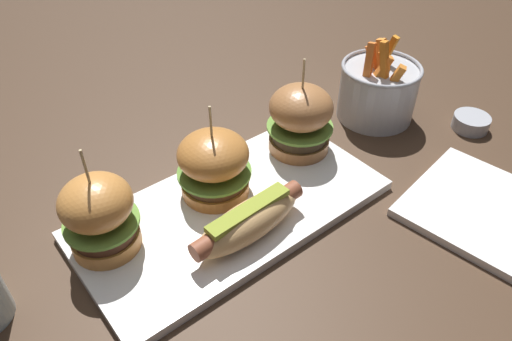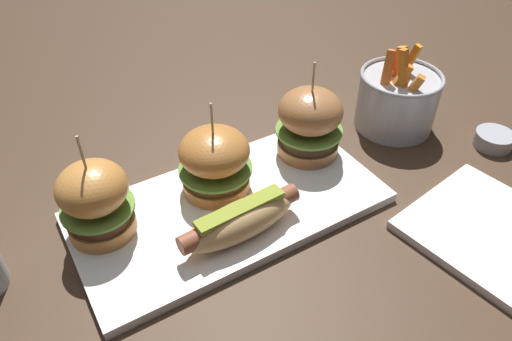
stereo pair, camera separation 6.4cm
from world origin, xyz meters
name	(u,v)px [view 2 (the right image)]	position (x,y,z in m)	size (l,w,h in m)	color
ground_plane	(230,211)	(0.00, 0.00, 0.00)	(3.00, 3.00, 0.00)	#422D1E
platter_main	(230,207)	(0.00, 0.00, 0.01)	(0.42, 0.21, 0.01)	white
hot_dog	(241,219)	(-0.01, -0.06, 0.04)	(0.17, 0.06, 0.05)	tan
slider_left	(95,200)	(-0.16, 0.04, 0.07)	(0.09, 0.09, 0.15)	#CB833E
slider_center	(214,161)	(0.00, 0.04, 0.06)	(0.10, 0.10, 0.14)	#BD7635
slider_right	(310,122)	(0.16, 0.04, 0.07)	(0.10, 0.10, 0.15)	#A96E3F
fries_bucket	(397,99)	(0.34, 0.04, 0.05)	(0.13, 0.13, 0.15)	#B7BABF
sauce_ramekin	(494,139)	(0.43, -0.09, 0.01)	(0.06, 0.06, 0.02)	#A8AAB2
side_plate	(490,231)	(0.27, -0.21, 0.01)	(0.19, 0.19, 0.01)	white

